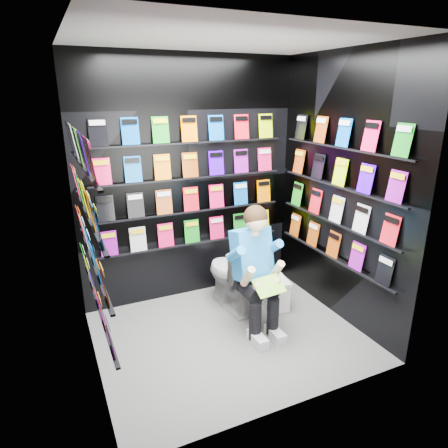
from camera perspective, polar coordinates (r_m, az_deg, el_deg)
name	(u,v)px	position (r m, az deg, el deg)	size (l,w,h in m)	color
floor	(229,336)	(3.96, 0.71, -15.70)	(2.40, 2.40, 0.00)	#565654
ceiling	(230,38)	(3.31, 0.91, 24.99)	(2.40, 2.40, 0.00)	white
wall_back	(190,182)	(4.31, -4.93, 5.98)	(2.40, 0.04, 2.60)	black
wall_front	(297,243)	(2.59, 10.33, -2.74)	(2.40, 0.04, 2.60)	black
wall_left	(82,223)	(3.11, -19.61, 0.10)	(0.04, 2.00, 2.60)	black
wall_right	(341,191)	(4.05, 16.36, 4.52)	(0.04, 2.00, 2.60)	black
comics_back	(191,182)	(4.28, -4.80, 5.96)	(2.10, 0.06, 1.37)	#F1165C
comics_left	(86,222)	(3.11, -19.07, 0.26)	(0.06, 1.70, 1.37)	#F1165C
comics_right	(339,191)	(4.03, 16.05, 4.55)	(0.06, 1.70, 1.37)	#F1165C
toilet	(233,275)	(4.28, 1.32, -7.29)	(0.42, 0.75, 0.73)	white
longbox	(274,292)	(4.44, 7.12, -9.63)	(0.22, 0.39, 0.30)	silver
longbox_lid	(274,279)	(4.36, 7.21, -7.74)	(0.24, 0.41, 0.03)	silver
reader	(251,254)	(3.81, 3.86, -4.32)	(0.49, 0.72, 1.32)	blue
held_comic	(269,286)	(3.61, 6.46, -8.76)	(0.28, 0.01, 0.20)	green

